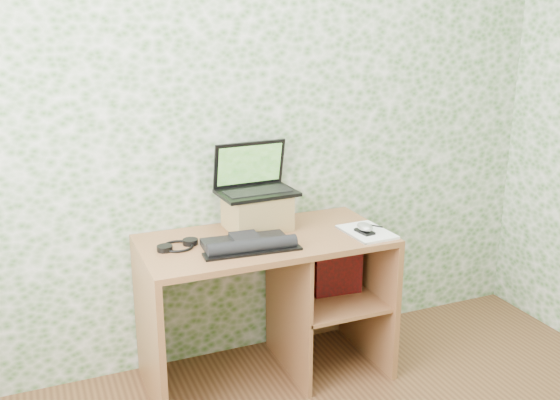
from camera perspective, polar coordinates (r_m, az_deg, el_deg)
name	(u,v)px	position (r m, az deg, el deg)	size (l,w,h in m)	color
wall_back	(242,115)	(3.16, -3.50, 7.74)	(3.50, 3.50, 0.00)	silver
desk	(278,284)	(3.17, -0.20, -7.69)	(1.20, 0.60, 0.75)	brown
riser	(257,212)	(3.12, -2.11, -1.07)	(0.30, 0.25, 0.18)	olive
laptop	(254,181)	(3.12, -2.40, 1.74)	(0.39, 0.28, 0.25)	black
keyboard	(248,244)	(2.88, -2.93, -4.01)	(0.46, 0.25, 0.06)	black
headphones	(178,246)	(2.93, -9.33, -4.14)	(0.20, 0.18, 0.03)	black
notepad	(367,232)	(3.10, 7.94, -2.92)	(0.20, 0.28, 0.01)	white
mouse	(365,229)	(3.07, 7.75, -2.66)	(0.07, 0.11, 0.04)	#B1B1B3
pen	(371,225)	(3.18, 8.33, -2.28)	(0.01, 0.01, 0.12)	black
red_box	(337,265)	(3.25, 5.24, -5.98)	(0.25, 0.08, 0.30)	maroon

